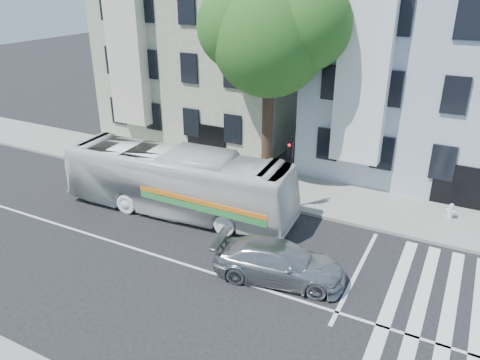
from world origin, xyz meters
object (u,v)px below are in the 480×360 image
Objects in this scene: bus at (178,181)px; fire_hydrant at (451,211)px; traffic_signal at (291,165)px; sedan at (279,262)px.

bus is 15.31× the size of fire_hydrant.
sedan is at bearing -75.42° from traffic_signal.
fire_hydrant is (11.43, 4.88, -1.03)m from bus.
bus is 5.24m from traffic_signal.
bus is 2.98× the size of traffic_signal.
traffic_signal is (-1.66, 5.07, 1.70)m from sedan.
bus is 2.29× the size of sedan.
sedan is at bearing -117.61° from bus.
fire_hydrant is (6.82, 2.55, -1.88)m from traffic_signal.
fire_hydrant is (5.16, 7.62, -0.18)m from sedan.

